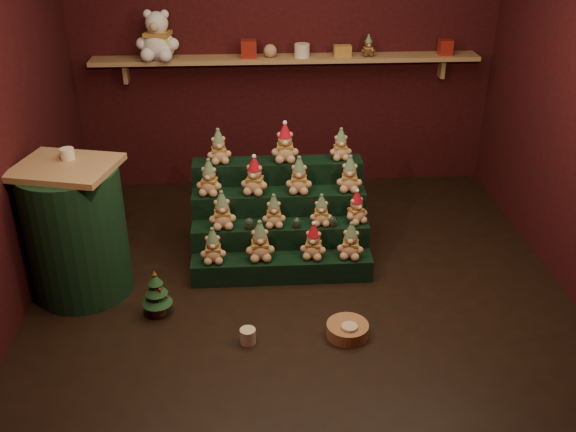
{
  "coord_description": "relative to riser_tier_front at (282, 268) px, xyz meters",
  "views": [
    {
      "loc": [
        -0.35,
        -4.07,
        2.76
      ],
      "look_at": [
        -0.08,
        0.25,
        0.5
      ],
      "focal_mm": 40.0,
      "sensor_mm": 36.0,
      "label": 1
    }
  ],
  "objects": [
    {
      "name": "snow_globe_a",
      "position": [
        -0.24,
        0.16,
        0.32
      ],
      "size": [
        0.07,
        0.07,
        0.09
      ],
      "color": "black",
      "rests_on": "riser_tier_midfront"
    },
    {
      "name": "riser_tier_front",
      "position": [
        0.0,
        0.0,
        0.0
      ],
      "size": [
        1.4,
        0.22,
        0.18
      ],
      "primitive_type": "cube",
      "color": "black",
      "rests_on": "ground"
    },
    {
      "name": "teddy_13",
      "position": [
        0.06,
        0.65,
        0.79
      ],
      "size": [
        0.23,
        0.21,
        0.31
      ],
      "primitive_type": null,
      "rotation": [
        0.0,
        0.0,
        -0.02
      ],
      "color": "tan",
      "rests_on": "riser_tier_back"
    },
    {
      "name": "teddy_8",
      "position": [
        -0.55,
        0.44,
        0.59
      ],
      "size": [
        0.24,
        0.22,
        0.29
      ],
      "primitive_type": null,
      "rotation": [
        0.0,
        0.0,
        -0.2
      ],
      "color": "tan",
      "rests_on": "riser_tier_midback"
    },
    {
      "name": "teddy_11",
      "position": [
        0.57,
        0.43,
        0.59
      ],
      "size": [
        0.23,
        0.21,
        0.29
      ],
      "primitive_type": null,
      "rotation": [
        0.0,
        0.0,
        -0.13
      ],
      "color": "tan",
      "rests_on": "riser_tier_midback"
    },
    {
      "name": "back_wall",
      "position": [
        0.14,
        1.89,
        1.31
      ],
      "size": [
        4.0,
        0.1,
        2.8
      ],
      "primitive_type": "cube",
      "color": "black",
      "rests_on": "ground"
    },
    {
      "name": "mug_left",
      "position": [
        -0.27,
        -0.78,
        -0.04
      ],
      "size": [
        0.11,
        0.11,
        0.11
      ],
      "primitive_type": "cylinder",
      "color": "beige",
      "rests_on": "ground"
    },
    {
      "name": "front_wall",
      "position": [
        0.14,
        -2.21,
        1.31
      ],
      "size": [
        4.0,
        0.1,
        2.8
      ],
      "primitive_type": "cube",
      "color": "black",
      "rests_on": "ground"
    },
    {
      "name": "teddy_5",
      "position": [
        -0.05,
        0.2,
        0.4
      ],
      "size": [
        0.19,
        0.17,
        0.26
      ],
      "primitive_type": null,
      "rotation": [
        0.0,
        0.0,
        0.01
      ],
      "color": "tan",
      "rests_on": "riser_tier_midfront"
    },
    {
      "name": "teddy_9",
      "position": [
        -0.19,
        0.43,
        0.6
      ],
      "size": [
        0.26,
        0.24,
        0.3
      ],
      "primitive_type": null,
      "rotation": [
        0.0,
        0.0,
        -0.27
      ],
      "color": "tan",
      "rests_on": "riser_tier_midback"
    },
    {
      "name": "white_bear",
      "position": [
        -1.02,
        1.68,
        1.51
      ],
      "size": [
        0.44,
        0.4,
        0.55
      ],
      "primitive_type": null,
      "rotation": [
        0.0,
        0.0,
        -0.14
      ],
      "color": "white",
      "rests_on": "back_shelf"
    },
    {
      "name": "teddy_14",
      "position": [
        0.52,
        0.67,
        0.76
      ],
      "size": [
        0.19,
        0.17,
        0.26
      ],
      "primitive_type": null,
      "rotation": [
        0.0,
        0.0,
        0.04
      ],
      "color": "tan",
      "rests_on": "riser_tier_back"
    },
    {
      "name": "teddy_1",
      "position": [
        -0.17,
        0.01,
        0.25
      ],
      "size": [
        0.23,
        0.21,
        0.31
      ],
      "primitive_type": null,
      "rotation": [
        0.0,
        0.0,
        0.04
      ],
      "color": "tan",
      "rests_on": "riser_tier_front"
    },
    {
      "name": "teddy_3",
      "position": [
        0.53,
        -0.01,
        0.23
      ],
      "size": [
        0.24,
        0.23,
        0.29
      ],
      "primitive_type": null,
      "rotation": [
        0.0,
        0.0,
        -0.24
      ],
      "color": "tan",
      "rests_on": "riser_tier_front"
    },
    {
      "name": "riser_tier_midfront",
      "position": [
        0.0,
        0.22,
        0.09
      ],
      "size": [
        1.4,
        0.22,
        0.36
      ],
      "primitive_type": "cube",
      "color": "black",
      "rests_on": "ground"
    },
    {
      "name": "back_shelf",
      "position": [
        0.14,
        1.72,
        1.2
      ],
      "size": [
        3.6,
        0.26,
        0.24
      ],
      "color": "#A47D52",
      "rests_on": "ground"
    },
    {
      "name": "scarf_gift_box",
      "position": [
        0.66,
        1.69,
        1.28
      ],
      "size": [
        0.16,
        0.1,
        0.1
      ],
      "primitive_type": "cube",
      "color": "orange",
      "rests_on": "back_shelf"
    },
    {
      "name": "mug_right",
      "position": [
        0.41,
        -0.78,
        -0.03
      ],
      "size": [
        0.11,
        0.11,
        0.11
      ],
      "primitive_type": "cylinder",
      "color": "beige",
      "rests_on": "ground"
    },
    {
      "name": "riser_tier_midback",
      "position": [
        0.0,
        0.44,
        0.18
      ],
      "size": [
        1.4,
        0.22,
        0.54
      ],
      "primitive_type": "cube",
      "color": "black",
      "rests_on": "ground"
    },
    {
      "name": "teddy_7",
      "position": [
        0.6,
        0.22,
        0.4
      ],
      "size": [
        0.24,
        0.23,
        0.26
      ],
      "primitive_type": null,
      "rotation": [
        0.0,
        0.0,
        0.45
      ],
      "color": "tan",
      "rests_on": "riser_tier_midfront"
    },
    {
      "name": "teddy_6",
      "position": [
        0.32,
        0.21,
        0.39
      ],
      "size": [
        0.19,
        0.17,
        0.25
      ],
      "primitive_type": null,
      "rotation": [
        0.0,
        0.0,
        -0.06
      ],
      "color": "tan",
      "rests_on": "riser_tier_midfront"
    },
    {
      "name": "mini_christmas_tree",
      "position": [
        -0.91,
        -0.42,
        0.09
      ],
      "size": [
        0.21,
        0.21,
        0.37
      ],
      "rotation": [
        0.0,
        0.0,
        0.32
      ],
      "color": "#402B17",
      "rests_on": "ground"
    },
    {
      "name": "gift_tin_red_a",
      "position": [
        -0.21,
        1.69,
        1.31
      ],
      "size": [
        0.14,
        0.14,
        0.16
      ],
      "primitive_type": "cube",
      "color": "#9E2418",
      "rests_on": "back_shelf"
    },
    {
      "name": "teddy_4",
      "position": [
        -0.45,
        0.21,
        0.42
      ],
      "size": [
        0.23,
        0.21,
        0.3
      ],
      "primitive_type": null,
      "rotation": [
        0.0,
        0.0,
        0.09
      ],
      "color": "tan",
      "rests_on": "riser_tier_midfront"
    },
    {
      "name": "snow_globe_c",
      "position": [
        0.41,
        0.16,
        0.31
      ],
      "size": [
        0.06,
        0.06,
        0.08
      ],
      "color": "black",
      "rests_on": "riser_tier_midfront"
    },
    {
      "name": "gift_tin_cream",
      "position": [
        0.28,
        1.69,
        1.29
      ],
      "size": [
        0.14,
        0.14,
        0.12
      ],
      "primitive_type": "cylinder",
      "color": "beige",
      "rests_on": "back_shelf"
    },
    {
      "name": "teddy_2",
      "position": [
        0.24,
        0.01,
        0.23
      ],
      "size": [
        0.24,
        0.22,
        0.28
      ],
      "primitive_type": null,
      "rotation": [
        0.0,
        0.0,
        -0.24
      ],
      "color": "tan",
      "rests_on": "riser_tier_front"
    },
    {
      "name": "riser_tier_back",
      "position": [
        0.0,
        0.66,
        0.27
      ],
      "size": [
        1.4,
        0.22,
        0.72
      ],
      "primitive_type": "cube",
      "color": "black",
      "rests_on": "ground"
    },
    {
      "name": "table_ornament",
      "position": [
        -1.5,
        0.04,
        0.98
      ],
      "size": [
        0.1,
        0.1,
        0.08
      ],
      "primitive_type": "cylinder",
      "color": "beige",
      "rests_on": "side_table"
    },
    {
      "name": "gift_tin_red_b",
      "position": [
        1.62,
        1.69,
        1.3
      ],
      "size": [
        0.12,
        0.12,
        0.14
      ],
      "primitive_type": "cube",
      "color": "#9E2418",
      "rests_on": "back_shelf"
    },
    {
      "name": "teddy_12",
      "position": [
        -0.48,
        0.65,
        0.77
      ],
      "size": [
        0.23,
        0.21,
        0.28
      ],
      "primitive_type": null,
      "rotation": [
        0.0,
        0.0,
        0.18
      ],
      "color": "tan",
      "rests_on": "riser_tier_back"
    },
    {
      "name": "snow_globe_b",
      "position": [
        0.12,
        0.16,
        0.31
      ],
      "size": [
        0.06,
        0.06,
        0.08
      ],
      "color": "black",
      "rests_on": "riser_tier_midfront"
    },
    {
      "name": "teddy_0",
      "position": [
        -0.52,
        -0.01,
        0.23
      ],
      "size": [
        0.2,
        0.18,
        0.28
      ],
      "primitive_type": null,
      "rotation": [
        0.0,
        0.0,
        0.0
      ],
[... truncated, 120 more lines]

